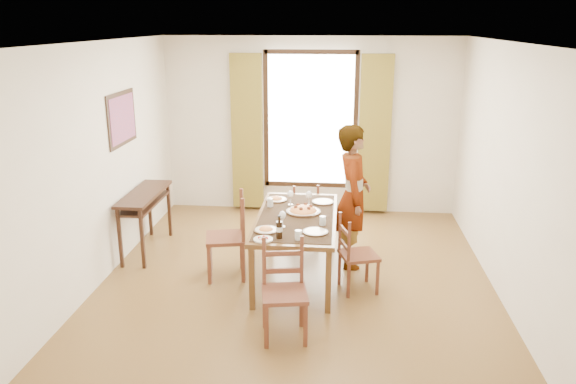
# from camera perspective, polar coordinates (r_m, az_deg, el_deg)

# --- Properties ---
(ground) EXTENTS (5.00, 5.00, 0.00)m
(ground) POSITION_cam_1_polar(r_m,az_deg,el_deg) (6.75, 0.96, -8.54)
(ground) COLOR brown
(ground) RESTS_ON ground
(room_shell) EXTENTS (4.60, 5.10, 2.74)m
(room_shell) POSITION_cam_1_polar(r_m,az_deg,el_deg) (6.37, 1.08, 4.60)
(room_shell) COLOR silver
(room_shell) RESTS_ON ground
(console_table) EXTENTS (0.38, 1.20, 0.80)m
(console_table) POSITION_cam_1_polar(r_m,az_deg,el_deg) (7.46, -14.37, -0.89)
(console_table) COLOR #331B11
(console_table) RESTS_ON ground
(dining_table) EXTENTS (0.91, 1.81, 0.76)m
(dining_table) POSITION_cam_1_polar(r_m,az_deg,el_deg) (6.49, 0.89, -2.98)
(dining_table) COLOR brown
(dining_table) RESTS_ON ground
(chair_west) EXTENTS (0.54, 0.54, 1.02)m
(chair_west) POSITION_cam_1_polar(r_m,az_deg,el_deg) (6.61, -6.04, -4.72)
(chair_west) COLOR brown
(chair_west) RESTS_ON ground
(chair_north) EXTENTS (0.45, 0.45, 0.84)m
(chair_north) POSITION_cam_1_polar(r_m,az_deg,el_deg) (7.62, 1.66, -2.31)
(chair_north) COLOR brown
(chair_north) RESTS_ON ground
(chair_south) EXTENTS (0.49, 0.49, 0.95)m
(chair_south) POSITION_cam_1_polar(r_m,az_deg,el_deg) (5.39, -0.38, -10.23)
(chair_south) COLOR brown
(chair_south) RESTS_ON ground
(chair_east) EXTENTS (0.49, 0.49, 0.88)m
(chair_east) POSITION_cam_1_polar(r_m,az_deg,el_deg) (6.31, 6.93, -6.49)
(chair_east) COLOR brown
(chair_east) RESTS_ON ground
(man) EXTENTS (0.64, 0.42, 1.75)m
(man) POSITION_cam_1_polar(r_m,az_deg,el_deg) (6.82, 6.62, -0.46)
(man) COLOR gray
(man) RESTS_ON ground
(plate_sw) EXTENTS (0.27, 0.27, 0.05)m
(plate_sw) POSITION_cam_1_polar(r_m,az_deg,el_deg) (6.01, -2.25, -3.74)
(plate_sw) COLOR silver
(plate_sw) RESTS_ON dining_table
(plate_se) EXTENTS (0.27, 0.27, 0.05)m
(plate_se) POSITION_cam_1_polar(r_m,az_deg,el_deg) (5.96, 2.80, -3.91)
(plate_se) COLOR silver
(plate_se) RESTS_ON dining_table
(plate_nw) EXTENTS (0.27, 0.27, 0.05)m
(plate_nw) POSITION_cam_1_polar(r_m,az_deg,el_deg) (7.02, -1.21, -0.64)
(plate_nw) COLOR silver
(plate_nw) RESTS_ON dining_table
(plate_ne) EXTENTS (0.27, 0.27, 0.05)m
(plate_ne) POSITION_cam_1_polar(r_m,az_deg,el_deg) (6.94, 3.57, -0.87)
(plate_ne) COLOR silver
(plate_ne) RESTS_ON dining_table
(pasta_platter) EXTENTS (0.40, 0.40, 0.10)m
(pasta_platter) POSITION_cam_1_polar(r_m,az_deg,el_deg) (6.56, 1.56, -1.70)
(pasta_platter) COLOR orange
(pasta_platter) RESTS_ON dining_table
(caprese_plate) EXTENTS (0.20, 0.20, 0.04)m
(caprese_plate) POSITION_cam_1_polar(r_m,az_deg,el_deg) (5.77, -2.55, -4.72)
(caprese_plate) COLOR silver
(caprese_plate) RESTS_ON dining_table
(wine_glass_a) EXTENTS (0.08, 0.08, 0.18)m
(wine_glass_a) POSITION_cam_1_polar(r_m,az_deg,el_deg) (6.10, -0.56, -2.75)
(wine_glass_a) COLOR white
(wine_glass_a) RESTS_ON dining_table
(wine_glass_b) EXTENTS (0.08, 0.08, 0.18)m
(wine_glass_b) POSITION_cam_1_polar(r_m,az_deg,el_deg) (6.80, 2.13, -0.65)
(wine_glass_b) COLOR white
(wine_glass_b) RESTS_ON dining_table
(wine_glass_c) EXTENTS (0.08, 0.08, 0.18)m
(wine_glass_c) POSITION_cam_1_polar(r_m,az_deg,el_deg) (6.82, 0.25, -0.58)
(wine_glass_c) COLOR white
(wine_glass_c) RESTS_ON dining_table
(tumbler_a) EXTENTS (0.07, 0.07, 0.10)m
(tumbler_a) POSITION_cam_1_polar(r_m,az_deg,el_deg) (6.18, 3.54, -2.92)
(tumbler_a) COLOR silver
(tumbler_a) RESTS_ON dining_table
(tumbler_b) EXTENTS (0.07, 0.07, 0.10)m
(tumbler_b) POSITION_cam_1_polar(r_m,az_deg,el_deg) (6.78, -1.82, -1.08)
(tumbler_b) COLOR silver
(tumbler_b) RESTS_ON dining_table
(tumbler_c) EXTENTS (0.07, 0.07, 0.10)m
(tumbler_c) POSITION_cam_1_polar(r_m,az_deg,el_deg) (5.77, 1.06, -4.39)
(tumbler_c) COLOR silver
(tumbler_c) RESTS_ON dining_table
(wine_bottle) EXTENTS (0.07, 0.07, 0.25)m
(wine_bottle) POSITION_cam_1_polar(r_m,az_deg,el_deg) (5.78, -0.90, -3.55)
(wine_bottle) COLOR black
(wine_bottle) RESTS_ON dining_table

